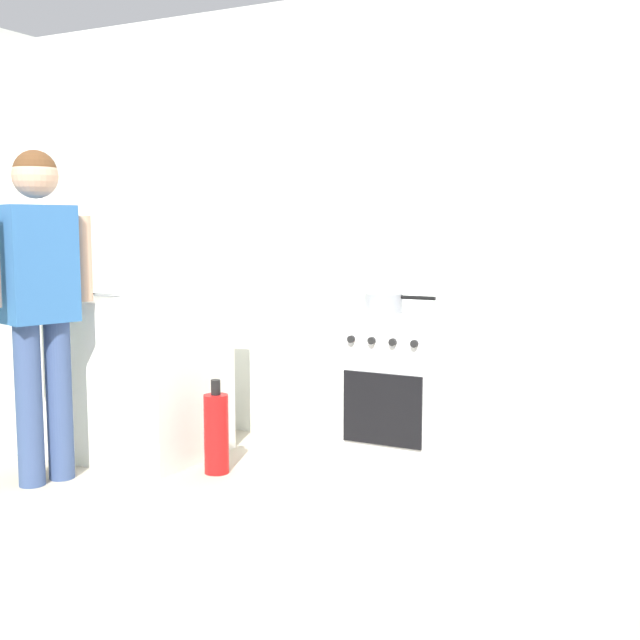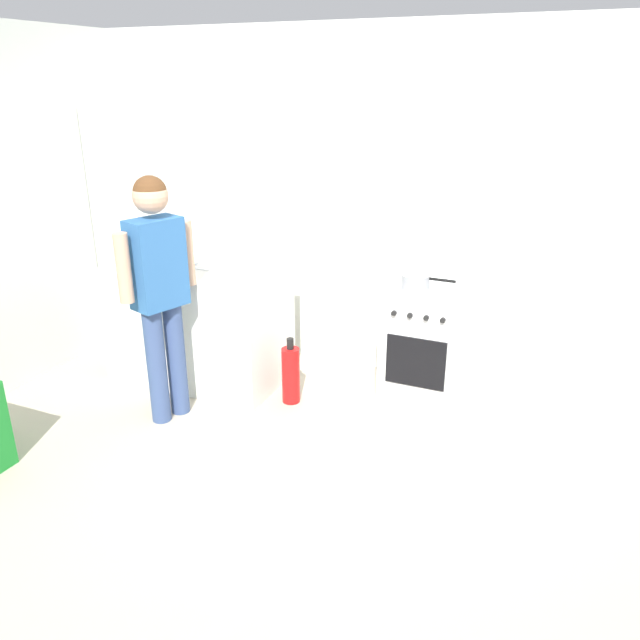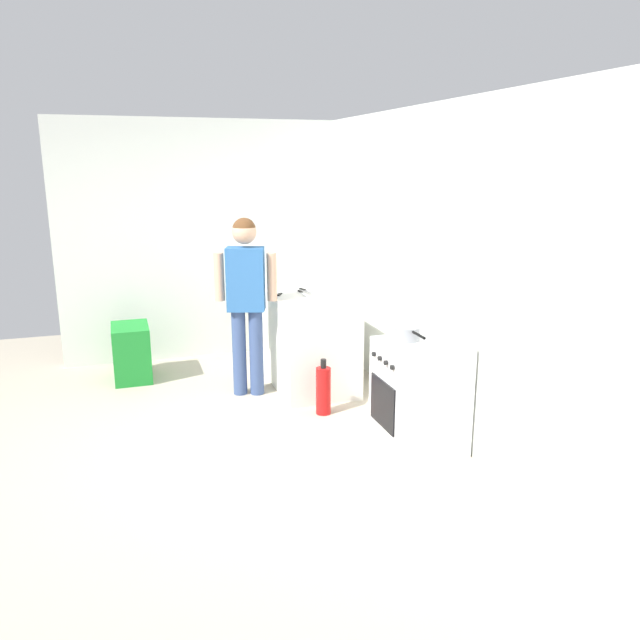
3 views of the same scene
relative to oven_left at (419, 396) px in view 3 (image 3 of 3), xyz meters
name	(u,v)px [view 3 (image 3 of 3)]	position (x,y,z in m)	size (l,w,h in m)	color
ground_plane	(206,457)	(-0.35, -1.58, -0.43)	(8.00, 8.00, 0.00)	#ADA38E
back_wall	(446,272)	(-0.35, 0.37, 0.87)	(6.00, 0.10, 2.60)	silver
side_wall_left	(204,241)	(-2.95, -1.18, 0.87)	(0.10, 3.10, 2.60)	silver
counter_unit	(306,339)	(-1.70, -0.38, 0.02)	(1.30, 0.70, 0.90)	silver
oven_left	(419,396)	(0.00, 0.00, 0.00)	(0.56, 0.62, 0.85)	white
pot	(407,333)	(-0.09, -0.08, 0.48)	(0.38, 0.20, 0.10)	gray
knife_utility	(305,290)	(-1.86, -0.34, 0.48)	(0.25, 0.08, 0.01)	silver
knife_paring	(280,294)	(-1.78, -0.62, 0.48)	(0.20, 0.12, 0.01)	silver
knife_carving	(303,293)	(-1.73, -0.40, 0.48)	(0.33, 0.04, 0.01)	silver
person	(246,291)	(-1.55, -1.00, 0.58)	(0.29, 0.55, 1.67)	#384C7A
fire_extinguisher	(323,390)	(-0.87, -0.48, -0.21)	(0.13, 0.13, 0.50)	red
recycling_crate_lower	(133,366)	(-2.34, -2.03, -0.29)	(0.52, 0.36, 0.28)	#1E842D
recycling_crate_upper	(131,339)	(-2.34, -2.03, -0.01)	(0.52, 0.36, 0.28)	#1E842D
larder_cabinet	(322,266)	(-2.65, 0.10, 0.57)	(0.48, 0.44, 2.00)	silver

